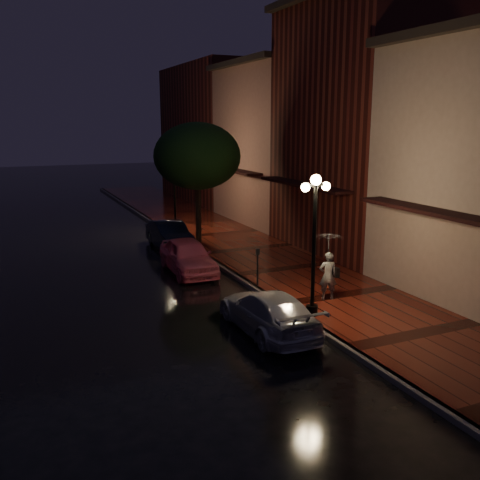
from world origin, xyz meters
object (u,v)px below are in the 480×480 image
streetlamp_near (314,237)px  pink_car (188,256)px  parking_meter (258,263)px  streetlamp_far (175,186)px  street_tree (198,158)px  woman_with_umbrella (329,256)px  silver_car (268,312)px  navy_car (170,235)px

streetlamp_near → pink_car: 7.03m
pink_car → parking_meter: (1.60, -3.09, 0.29)m
streetlamp_far → parking_meter: (-0.20, -10.57, -1.62)m
streetlamp_far → street_tree: size_ratio=0.74×
street_tree → woman_with_umbrella: size_ratio=2.57×
pink_car → woman_with_umbrella: 6.31m
pink_car → silver_car: 6.84m
navy_car → streetlamp_far: bearing=67.6°
streetlamp_far → pink_car: 7.93m
pink_car → woman_with_umbrella: woman_with_umbrella is taller
pink_car → streetlamp_far: bearing=78.4°
silver_car → woman_with_umbrella: 3.42m
woman_with_umbrella → street_tree: bearing=-64.1°
streetlamp_far → woman_with_umbrella: bearing=-84.4°
streetlamp_near → streetlamp_far: 14.00m
street_tree → navy_car: size_ratio=1.46×
parking_meter → streetlamp_near: bearing=-72.8°
parking_meter → pink_car: bearing=131.3°
pink_car → parking_meter: parking_meter is taller
street_tree → silver_car: street_tree is taller
silver_car → woman_with_umbrella: woman_with_umbrella is taller
streetlamp_far → pink_car: size_ratio=1.07×
streetlamp_far → street_tree: bearing=-85.1°
street_tree → woman_with_umbrella: street_tree is taller
street_tree → parking_meter: bearing=-93.5°
navy_car → parking_meter: bearing=-82.5°
streetlamp_near → parking_meter: streetlamp_near is taller
silver_car → street_tree: bearing=-99.5°
silver_car → parking_meter: bearing=-111.3°
streetlamp_far → pink_car: (-1.80, -7.48, -1.91)m
pink_car → parking_meter: 3.49m
streetlamp_near → parking_meter: (-0.20, 3.43, -1.62)m
street_tree → pink_car: (-2.06, -4.47, -3.56)m
street_tree → silver_car: size_ratio=1.38×
street_tree → silver_car: bearing=-99.7°
streetlamp_near → street_tree: size_ratio=0.74×
streetlamp_near → silver_car: (-1.68, -0.32, -1.99)m
streetlamp_near → woman_with_umbrella: bearing=40.7°
navy_car → silver_car: navy_car is taller
silver_car → woman_with_umbrella: (2.94, 1.41, 1.04)m
silver_car → streetlamp_near: bearing=-168.9°
streetlamp_far → parking_meter: streetlamp_far is taller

